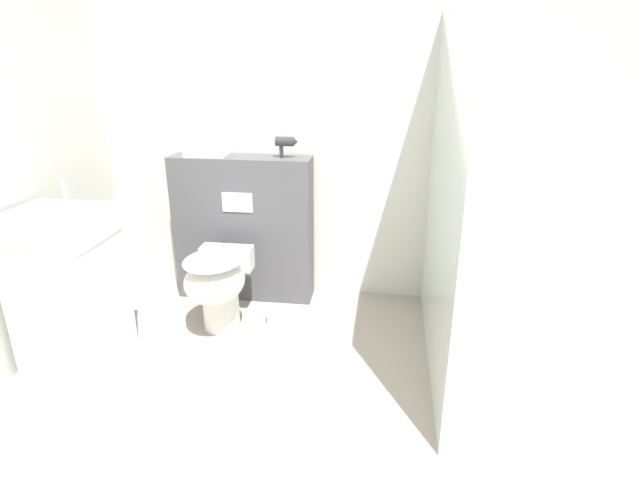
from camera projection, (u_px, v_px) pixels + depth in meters
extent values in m
plane|color=#9E9384|center=(245.00, 465.00, 2.28)|extent=(12.00, 12.00, 0.00)
cube|color=silver|center=(308.00, 131.00, 3.58)|extent=(8.00, 0.06, 2.50)
cube|color=#4C4C51|center=(244.00, 229.00, 3.73)|extent=(1.03, 0.24, 1.09)
cube|color=white|center=(237.00, 202.00, 3.54)|extent=(0.22, 0.01, 0.14)
cube|color=silver|center=(442.00, 200.00, 2.75)|extent=(0.01, 1.66, 2.03)
sphere|color=#B2B2B7|center=(459.00, 262.00, 2.03)|extent=(0.04, 0.04, 0.04)
cylinder|color=white|center=(221.00, 303.00, 3.39)|extent=(0.24, 0.24, 0.36)
ellipsoid|color=white|center=(215.00, 281.00, 3.24)|extent=(0.39, 0.45, 0.27)
ellipsoid|color=white|center=(213.00, 260.00, 3.19)|extent=(0.38, 0.44, 0.02)
cube|color=white|center=(227.00, 258.00, 3.48)|extent=(0.36, 0.13, 0.16)
cube|color=white|center=(71.00, 302.00, 2.94)|extent=(0.51, 0.44, 0.80)
cube|color=white|center=(56.00, 225.00, 2.77)|extent=(0.52, 0.45, 0.16)
cylinder|color=silver|center=(65.00, 193.00, 2.83)|extent=(0.02, 0.02, 0.14)
cylinder|color=#2D2D33|center=(285.00, 141.00, 3.46)|extent=(0.13, 0.07, 0.07)
cone|color=#2D2D33|center=(296.00, 142.00, 3.45)|extent=(0.03, 0.06, 0.06)
cylinder|color=#2D2D33|center=(281.00, 150.00, 3.48)|extent=(0.03, 0.03, 0.11)
cube|color=white|center=(207.00, 150.00, 3.57)|extent=(0.29, 0.19, 0.08)
cylinder|color=white|center=(275.00, 316.00, 3.48)|extent=(0.12, 0.12, 0.10)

